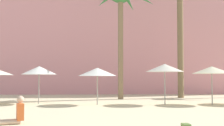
# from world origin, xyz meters

# --- Properties ---
(hotel_pink) EXTENTS (24.00, 10.87, 12.05)m
(hotel_pink) POSITION_xyz_m (2.73, 28.16, 6.02)
(hotel_pink) COLOR pink
(hotel_pink) RESTS_ON ground
(cafe_umbrella_1) EXTENTS (2.24, 2.24, 2.20)m
(cafe_umbrella_1) POSITION_xyz_m (6.39, 12.18, 1.98)
(cafe_umbrella_1) COLOR gray
(cafe_umbrella_1) RESTS_ON ground
(cafe_umbrella_2) EXTENTS (2.24, 2.24, 2.11)m
(cafe_umbrella_2) POSITION_xyz_m (-0.21, 12.35, 1.87)
(cafe_umbrella_2) COLOR gray
(cafe_umbrella_2) RESTS_ON ground
(cafe_umbrella_5) EXTENTS (2.09, 2.09, 2.22)m
(cafe_umbrella_5) POSITION_xyz_m (-3.67, 13.05, 1.97)
(cafe_umbrella_5) COLOR gray
(cafe_umbrella_5) RESTS_ON ground
(cafe_umbrella_6) EXTENTS (2.23, 2.23, 2.34)m
(cafe_umbrella_6) POSITION_xyz_m (3.69, 12.35, 2.11)
(cafe_umbrella_6) COLOR gray
(cafe_umbrella_6) RESTS_ON ground
(person_far_right) EXTENTS (0.95, 0.66, 0.94)m
(person_far_right) POSITION_xyz_m (-2.91, 5.27, 0.34)
(person_far_right) COLOR #D1A889
(person_far_right) RESTS_ON ground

